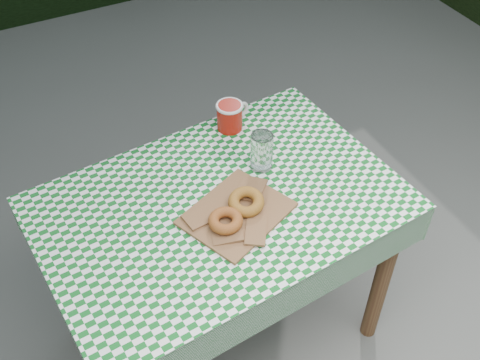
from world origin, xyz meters
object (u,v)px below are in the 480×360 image
object	(u,v)px
coffee_mug	(230,116)
drinking_glass	(262,151)
table	(222,275)
paper_bag	(237,213)

from	to	relation	value
coffee_mug	drinking_glass	world-z (taller)	drinking_glass
table	coffee_mug	world-z (taller)	coffee_mug
table	drinking_glass	xyz separation A→B (m)	(0.19, 0.09, 0.45)
paper_bag	drinking_glass	xyz separation A→B (m)	(0.17, 0.16, 0.06)
paper_bag	drinking_glass	size ratio (longest dim) A/B	2.31
table	paper_bag	size ratio (longest dim) A/B	3.59
table	coffee_mug	size ratio (longest dim) A/B	6.09
table	drinking_glass	size ratio (longest dim) A/B	8.30
paper_bag	table	bearing A→B (deg)	107.93
coffee_mug	drinking_glass	distance (m)	0.23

